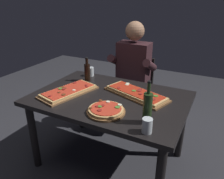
{
  "coord_description": "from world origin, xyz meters",
  "views": [
    {
      "loc": [
        0.86,
        -1.62,
        1.61
      ],
      "look_at": [
        0.0,
        0.05,
        0.79
      ],
      "focal_mm": 35.31,
      "sensor_mm": 36.0,
      "label": 1
    }
  ],
  "objects": [
    {
      "name": "dining_table",
      "position": [
        0.0,
        0.0,
        0.64
      ],
      "size": [
        1.4,
        0.96,
        0.74
      ],
      "color": "black",
      "rests_on": "ground_plane"
    },
    {
      "name": "ground_plane",
      "position": [
        0.0,
        0.0,
        0.0
      ],
      "size": [
        6.4,
        6.4,
        0.0
      ],
      "primitive_type": "plane",
      "color": "#2D2D33"
    },
    {
      "name": "tumbler_near_camera",
      "position": [
        0.49,
        -0.39,
        0.79
      ],
      "size": [
        0.07,
        0.07,
        0.11
      ],
      "color": "silver",
      "rests_on": "dining_table"
    },
    {
      "name": "pizza_round_far",
      "position": [
        0.11,
        -0.28,
        0.76
      ],
      "size": [
        0.31,
        0.31,
        0.05
      ],
      "color": "brown",
      "rests_on": "dining_table"
    },
    {
      "name": "pizza_rectangular_left",
      "position": [
        -0.38,
        -0.11,
        0.76
      ],
      "size": [
        0.39,
        0.6,
        0.05
      ],
      "color": "brown",
      "rests_on": "dining_table"
    },
    {
      "name": "pizza_rectangular_front",
      "position": [
        0.21,
        0.13,
        0.76
      ],
      "size": [
        0.67,
        0.43,
        0.05
      ],
      "color": "brown",
      "rests_on": "dining_table"
    },
    {
      "name": "diner_chair",
      "position": [
        -0.08,
        0.86,
        0.49
      ],
      "size": [
        0.44,
        0.44,
        0.87
      ],
      "color": "black",
      "rests_on": "ground_plane"
    },
    {
      "name": "oil_bottle_amber",
      "position": [
        -0.4,
        0.24,
        0.84
      ],
      "size": [
        0.06,
        0.06,
        0.26
      ],
      "color": "black",
      "rests_on": "dining_table"
    },
    {
      "name": "seated_diner",
      "position": [
        -0.08,
        0.74,
        0.74
      ],
      "size": [
        0.53,
        0.41,
        1.33
      ],
      "color": "#23232D",
      "rests_on": "ground_plane"
    },
    {
      "name": "wine_bottle_dark",
      "position": [
        0.45,
        -0.28,
        0.87
      ],
      "size": [
        0.07,
        0.07,
        0.33
      ],
      "color": "#233819",
      "rests_on": "dining_table"
    },
    {
      "name": "tumbler_far_side",
      "position": [
        -0.45,
        0.39,
        0.79
      ],
      "size": [
        0.07,
        0.07,
        0.1
      ],
      "color": "silver",
      "rests_on": "dining_table"
    }
  ]
}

